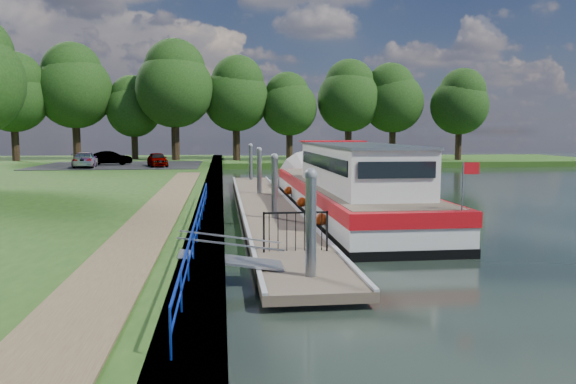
{
  "coord_description": "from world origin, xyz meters",
  "views": [
    {
      "loc": [
        -2.05,
        -13.28,
        3.79
      ],
      "look_at": [
        0.55,
        8.7,
        1.4
      ],
      "focal_mm": 35.0,
      "sensor_mm": 36.0,
      "label": 1
    }
  ],
  "objects": [
    {
      "name": "horizon_trees",
      "position": [
        -1.61,
        48.68,
        7.95
      ],
      "size": [
        54.38,
        10.03,
        12.87
      ],
      "color": "#332316",
      "rests_on": "ground"
    },
    {
      "name": "car_b",
      "position": [
        -11.85,
        37.89,
        1.44
      ],
      "size": [
        3.78,
        1.55,
        1.22
      ],
      "primitive_type": "imported",
      "rotation": [
        0.0,
        0.0,
        1.64
      ],
      "color": "#999999",
      "rests_on": "carpark"
    },
    {
      "name": "far_bank",
      "position": [
        12.0,
        52.0,
        0.3
      ],
      "size": [
        60.0,
        18.0,
        0.6
      ],
      "primitive_type": "cube",
      "color": "#224513",
      "rests_on": "ground"
    },
    {
      "name": "car_a",
      "position": [
        -7.47,
        35.21,
        1.44
      ],
      "size": [
        2.27,
        3.79,
        1.21
      ],
      "primitive_type": "imported",
      "rotation": [
        0.0,
        0.0,
        0.26
      ],
      "color": "#999999",
      "rests_on": "carpark"
    },
    {
      "name": "blue_fence",
      "position": [
        -2.75,
        3.0,
        1.31
      ],
      "size": [
        0.04,
        18.04,
        0.72
      ],
      "color": "#0C2DBF",
      "rests_on": "riverbank"
    },
    {
      "name": "footpath",
      "position": [
        -4.4,
        8.0,
        0.8
      ],
      "size": [
        1.6,
        40.0,
        0.05
      ],
      "primitive_type": "cube",
      "color": "brown",
      "rests_on": "riverbank"
    },
    {
      "name": "ground",
      "position": [
        0.0,
        0.0,
        0.0
      ],
      "size": [
        160.0,
        160.0,
        0.0
      ],
      "primitive_type": "plane",
      "color": "black",
      "rests_on": "ground"
    },
    {
      "name": "barge",
      "position": [
        3.6,
        12.78,
        1.09
      ],
      "size": [
        4.36,
        21.15,
        4.78
      ],
      "color": "black",
      "rests_on": "ground"
    },
    {
      "name": "carpark",
      "position": [
        -11.0,
        38.0,
        0.81
      ],
      "size": [
        14.0,
        12.0,
        0.06
      ],
      "primitive_type": "cube",
      "color": "black",
      "rests_on": "riverbank"
    },
    {
      "name": "gate_panel",
      "position": [
        -0.0,
        2.2,
        1.15
      ],
      "size": [
        1.85,
        0.05,
        1.15
      ],
      "color": "black",
      "rests_on": "ground"
    },
    {
      "name": "car_c",
      "position": [
        -13.28,
        34.71,
        1.46
      ],
      "size": [
        2.26,
        4.51,
        1.26
      ],
      "primitive_type": "imported",
      "rotation": [
        0.0,
        0.0,
        3.26
      ],
      "color": "#999999",
      "rests_on": "carpark"
    },
    {
      "name": "bank_edge",
      "position": [
        -2.55,
        15.0,
        0.39
      ],
      "size": [
        1.1,
        90.0,
        0.78
      ],
      "primitive_type": "cube",
      "color": "#473D2D",
      "rests_on": "ground"
    },
    {
      "name": "gangway",
      "position": [
        -1.85,
        0.5,
        0.63
      ],
      "size": [
        2.58,
        1.0,
        0.92
      ],
      "color": "#A5A8AD",
      "rests_on": "ground"
    },
    {
      "name": "pontoon",
      "position": [
        0.0,
        13.0,
        0.18
      ],
      "size": [
        2.5,
        30.0,
        0.56
      ],
      "color": "brown",
      "rests_on": "ground"
    },
    {
      "name": "mooring_piles",
      "position": [
        0.0,
        13.0,
        1.28
      ],
      "size": [
        0.3,
        27.3,
        3.55
      ],
      "color": "gray",
      "rests_on": "ground"
    }
  ]
}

